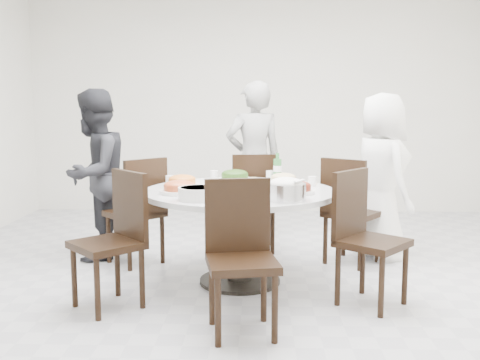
{
  "coord_description": "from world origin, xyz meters",
  "views": [
    {
      "loc": [
        -0.05,
        -4.3,
        1.43
      ],
      "look_at": [
        -0.2,
        0.08,
        0.82
      ],
      "focal_mm": 42.0,
      "sensor_mm": 36.0,
      "label": 1
    }
  ],
  "objects_px": {
    "dining_table": "(240,237)",
    "diner_right": "(381,177)",
    "chair_ne": "(352,211)",
    "soup_bowl": "(198,193)",
    "chair_sw": "(107,241)",
    "chair_s": "(242,259)",
    "rice_bowl": "(286,192)",
    "beverage_bottle": "(277,167)",
    "chair_nw": "(135,211)",
    "diner_middle": "(254,161)",
    "chair_n": "(253,202)",
    "chair_se": "(373,240)",
    "diner_left": "(95,175)"
  },
  "relations": [
    {
      "from": "diner_left",
      "to": "soup_bowl",
      "type": "height_order",
      "value": "diner_left"
    },
    {
      "from": "chair_ne",
      "to": "chair_sw",
      "type": "distance_m",
      "value": 2.21
    },
    {
      "from": "diner_right",
      "to": "soup_bowl",
      "type": "distance_m",
      "value": 1.96
    },
    {
      "from": "chair_ne",
      "to": "rice_bowl",
      "type": "height_order",
      "value": "chair_ne"
    },
    {
      "from": "chair_sw",
      "to": "chair_s",
      "type": "height_order",
      "value": "same"
    },
    {
      "from": "beverage_bottle",
      "to": "chair_s",
      "type": "bearing_deg",
      "value": -99.84
    },
    {
      "from": "chair_ne",
      "to": "rice_bowl",
      "type": "distance_m",
      "value": 1.26
    },
    {
      "from": "chair_n",
      "to": "soup_bowl",
      "type": "distance_m",
      "value": 1.53
    },
    {
      "from": "chair_sw",
      "to": "beverage_bottle",
      "type": "xyz_separation_m",
      "value": [
        1.21,
        1.1,
        0.4
      ]
    },
    {
      "from": "chair_ne",
      "to": "rice_bowl",
      "type": "bearing_deg",
      "value": 95.16
    },
    {
      "from": "chair_n",
      "to": "chair_nw",
      "type": "relative_size",
      "value": 1.0
    },
    {
      "from": "dining_table",
      "to": "chair_se",
      "type": "height_order",
      "value": "chair_se"
    },
    {
      "from": "chair_sw",
      "to": "chair_s",
      "type": "bearing_deg",
      "value": 22.86
    },
    {
      "from": "rice_bowl",
      "to": "dining_table",
      "type": "bearing_deg",
      "value": 126.92
    },
    {
      "from": "chair_s",
      "to": "rice_bowl",
      "type": "height_order",
      "value": "chair_s"
    },
    {
      "from": "chair_n",
      "to": "chair_sw",
      "type": "bearing_deg",
      "value": 52.92
    },
    {
      "from": "chair_n",
      "to": "beverage_bottle",
      "type": "height_order",
      "value": "beverage_bottle"
    },
    {
      "from": "diner_right",
      "to": "chair_n",
      "type": "bearing_deg",
      "value": 59.81
    },
    {
      "from": "diner_left",
      "to": "beverage_bottle",
      "type": "distance_m",
      "value": 1.67
    },
    {
      "from": "chair_s",
      "to": "diner_middle",
      "type": "bearing_deg",
      "value": 78.24
    },
    {
      "from": "diner_right",
      "to": "chair_sw",
      "type": "bearing_deg",
      "value": 102.9
    },
    {
      "from": "rice_bowl",
      "to": "beverage_bottle",
      "type": "bearing_deg",
      "value": 91.74
    },
    {
      "from": "diner_right",
      "to": "soup_bowl",
      "type": "xyz_separation_m",
      "value": [
        -1.54,
        -1.22,
        0.04
      ]
    },
    {
      "from": "chair_ne",
      "to": "chair_nw",
      "type": "distance_m",
      "value": 1.93
    },
    {
      "from": "chair_ne",
      "to": "dining_table",
      "type": "bearing_deg",
      "value": 67.69
    },
    {
      "from": "chair_se",
      "to": "chair_sw",
      "type": "bearing_deg",
      "value": 134.12
    },
    {
      "from": "chair_sw",
      "to": "soup_bowl",
      "type": "bearing_deg",
      "value": 57.75
    },
    {
      "from": "dining_table",
      "to": "soup_bowl",
      "type": "xyz_separation_m",
      "value": [
        -0.28,
        -0.45,
        0.42
      ]
    },
    {
      "from": "chair_nw",
      "to": "diner_right",
      "type": "relative_size",
      "value": 0.63
    },
    {
      "from": "beverage_bottle",
      "to": "chair_n",
      "type": "bearing_deg",
      "value": 113.8
    },
    {
      "from": "dining_table",
      "to": "chair_s",
      "type": "relative_size",
      "value": 1.58
    },
    {
      "from": "diner_middle",
      "to": "rice_bowl",
      "type": "relative_size",
      "value": 5.91
    },
    {
      "from": "chair_nw",
      "to": "chair_s",
      "type": "height_order",
      "value": "same"
    },
    {
      "from": "chair_ne",
      "to": "chair_nw",
      "type": "height_order",
      "value": "same"
    },
    {
      "from": "chair_se",
      "to": "beverage_bottle",
      "type": "xyz_separation_m",
      "value": [
        -0.64,
        0.98,
        0.4
      ]
    },
    {
      "from": "diner_right",
      "to": "diner_middle",
      "type": "bearing_deg",
      "value": 39.03
    },
    {
      "from": "chair_n",
      "to": "diner_right",
      "type": "xyz_separation_m",
      "value": [
        1.16,
        -0.23,
        0.28
      ]
    },
    {
      "from": "chair_se",
      "to": "beverage_bottle",
      "type": "height_order",
      "value": "beverage_bottle"
    },
    {
      "from": "soup_bowl",
      "to": "beverage_bottle",
      "type": "height_order",
      "value": "beverage_bottle"
    },
    {
      "from": "chair_s",
      "to": "chair_se",
      "type": "bearing_deg",
      "value": 19.78
    },
    {
      "from": "dining_table",
      "to": "chair_nw",
      "type": "height_order",
      "value": "chair_nw"
    },
    {
      "from": "chair_ne",
      "to": "beverage_bottle",
      "type": "bearing_deg",
      "value": 42.51
    },
    {
      "from": "chair_sw",
      "to": "diner_middle",
      "type": "relative_size",
      "value": 0.58
    },
    {
      "from": "dining_table",
      "to": "diner_right",
      "type": "height_order",
      "value": "diner_right"
    },
    {
      "from": "diner_middle",
      "to": "diner_left",
      "type": "xyz_separation_m",
      "value": [
        -1.44,
        -0.82,
        -0.05
      ]
    },
    {
      "from": "soup_bowl",
      "to": "beverage_bottle",
      "type": "distance_m",
      "value": 1.14
    },
    {
      "from": "chair_ne",
      "to": "soup_bowl",
      "type": "relative_size",
      "value": 3.33
    },
    {
      "from": "chair_s",
      "to": "soup_bowl",
      "type": "relative_size",
      "value": 3.33
    },
    {
      "from": "diner_right",
      "to": "rice_bowl",
      "type": "distance_m",
      "value": 1.53
    },
    {
      "from": "diner_middle",
      "to": "chair_n",
      "type": "bearing_deg",
      "value": 74.27
    }
  ]
}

